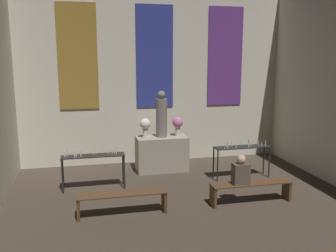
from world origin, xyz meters
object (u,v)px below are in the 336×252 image
Objects in this scene: statue at (162,116)px; flower_vase_left at (145,125)px; candle_rack_right at (242,151)px; pew_back_left at (122,199)px; person_seated at (241,171)px; candle_rack_left at (93,160)px; pew_back_right at (251,188)px; altar at (162,153)px; flower_vase_right at (178,124)px.

statue is 0.53m from flower_vase_left.
candle_rack_right is 0.83× the size of pew_back_left.
person_seated is at bearing -67.39° from statue.
candle_rack_left is at bearing -142.83° from flower_vase_left.
candle_rack_left is at bearing -180.00° from candle_rack_right.
person_seated is (-0.26, 0.00, 0.41)m from pew_back_right.
flower_vase_left is 0.30× the size of pew_back_left.
candle_rack_right reaches higher than altar.
flower_vase_left is at bearing 120.20° from person_seated.
candle_rack_right is 1.85m from person_seated.
pew_back_right is (2.85, 0.00, 0.00)m from pew_back_left.
altar is 2.20× the size of person_seated.
candle_rack_right is at bearing 65.29° from person_seated.
person_seated is at bearing -114.71° from candle_rack_right.
flower_vase_left and flower_vase_right have the same top height.
altar is 0.94× the size of candle_rack_right.
person_seated is (0.70, -2.81, -0.57)m from flower_vase_right.
statue is 2.40× the size of flower_vase_right.
person_seated is (3.12, -1.68, 0.01)m from candle_rack_left.
flower_vase_left is 1.95m from candle_rack_left.
altar is at bearing 180.00° from flower_vase_right.
statue reaches higher than pew_back_left.
pew_back_left is (-1.42, -2.81, -1.24)m from statue.
statue is 1.99× the size of person_seated.
statue is 0.53m from flower_vase_right.
flower_vase_left is at bearing 71.12° from pew_back_left.
candle_rack_left reaches higher than pew_back_left.
statue is 3.15m from person_seated.
altar is 0.79× the size of pew_back_right.
altar is 3.05m from person_seated.
flower_vase_left reaches higher than altar.
altar is at bearing 30.00° from candle_rack_left.
flower_vase_left is at bearing -180.00° from statue.
statue reaches higher than pew_back_right.
flower_vase_right is 0.83× the size of person_seated.
candle_rack_right is (1.94, -1.12, 0.25)m from altar.
pew_back_left is at bearing -153.46° from candle_rack_right.
candle_rack_right is at bearing -37.28° from flower_vase_right.
candle_rack_right is (3.89, 0.00, -0.00)m from candle_rack_left.
statue is at bearing 0.00° from altar.
pew_back_left is 2.63m from person_seated.
flower_vase_left is at bearing 180.00° from flower_vase_right.
pew_back_left is at bearing -116.92° from altar.
candle_rack_left is at bearing 151.66° from person_seated.
candle_rack_right is at bearing 26.54° from pew_back_left.
pew_back_left is 2.85m from pew_back_right.
person_seated is at bearing -67.39° from altar.
flower_vase_right is at bearing -0.00° from altar.
person_seated is at bearing 180.00° from pew_back_right.
statue is 2.40× the size of flower_vase_left.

